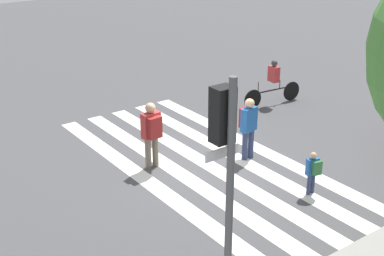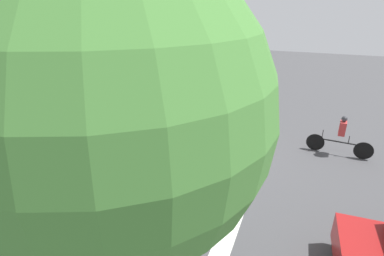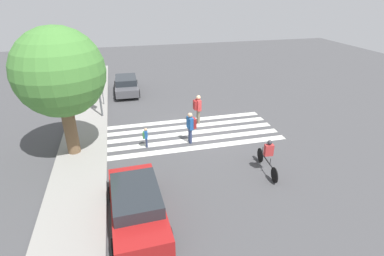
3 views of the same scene
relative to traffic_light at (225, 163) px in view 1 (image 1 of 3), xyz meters
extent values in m
plane|color=#444447|center=(-3.65, -5.19, -3.14)|extent=(60.00, 60.00, 0.00)
cube|color=silver|center=(-5.51, -5.19, -3.14)|extent=(0.49, 10.00, 0.01)
cube|color=silver|center=(-4.58, -5.19, -3.14)|extent=(0.49, 10.00, 0.01)
cube|color=silver|center=(-3.65, -5.19, -3.14)|extent=(0.49, 10.00, 0.01)
cube|color=silver|center=(-2.72, -5.19, -3.14)|extent=(0.49, 10.00, 0.01)
cube|color=silver|center=(-1.80, -5.19, -3.14)|extent=(0.49, 10.00, 0.01)
cylinder|color=#515456|center=(0.00, 0.13, -0.90)|extent=(0.12, 0.12, 4.49)
cube|color=black|center=(0.00, -0.08, 0.72)|extent=(0.32, 0.26, 0.84)
cube|color=silver|center=(0.00, -0.08, 0.12)|extent=(0.60, 0.02, 0.16)
sphere|color=#590F0F|center=(0.00, -0.24, 0.95)|extent=(0.15, 0.15, 0.15)
sphere|color=#59470F|center=(0.00, -0.24, 0.72)|extent=(0.15, 0.15, 0.15)
sphere|color=red|center=(0.00, -0.24, 0.49)|extent=(0.15, 0.15, 0.15)
cylinder|color=navy|center=(-4.91, -4.73, -2.72)|extent=(0.16, 0.16, 0.85)
cylinder|color=navy|center=(-4.69, -4.73, -2.72)|extent=(0.16, 0.16, 0.85)
cube|color=#1E5199|center=(-4.80, -4.73, -1.95)|extent=(0.53, 0.32, 0.67)
sphere|color=tan|center=(-4.80, -4.73, -1.48)|extent=(0.27, 0.27, 0.27)
cube|color=maroon|center=(-4.84, -4.92, -1.95)|extent=(0.40, 0.24, 0.57)
cylinder|color=navy|center=(-4.79, -2.30, -2.88)|extent=(0.10, 0.10, 0.54)
cylinder|color=navy|center=(-4.65, -2.30, -2.88)|extent=(0.10, 0.10, 0.54)
cube|color=#1E5199|center=(-4.72, -2.30, -2.40)|extent=(0.34, 0.21, 0.42)
sphere|color=tan|center=(-4.72, -2.30, -2.10)|extent=(0.17, 0.17, 0.17)
cube|color=#2D6638|center=(-4.75, -2.18, -2.40)|extent=(0.25, 0.16, 0.36)
cylinder|color=#6B6051|center=(-2.45, -5.87, -2.70)|extent=(0.17, 0.17, 0.88)
cylinder|color=#6B6051|center=(-2.22, -5.87, -2.70)|extent=(0.17, 0.17, 0.88)
cube|color=#B73333|center=(-2.34, -5.87, -1.91)|extent=(0.53, 0.27, 0.70)
sphere|color=tan|center=(-2.34, -5.87, -1.42)|extent=(0.28, 0.28, 0.28)
cube|color=maroon|center=(-2.32, -5.67, -1.91)|extent=(0.40, 0.21, 0.59)
cylinder|color=black|center=(-7.62, -7.64, -2.79)|extent=(0.71, 0.10, 0.71)
cylinder|color=black|center=(-9.38, -7.48, -2.79)|extent=(0.71, 0.10, 0.71)
cube|color=black|center=(-8.50, -7.56, -2.59)|extent=(1.50, 0.17, 0.04)
cylinder|color=black|center=(-8.81, -7.53, -2.43)|extent=(0.03, 0.03, 0.32)
cylinder|color=black|center=(-7.84, -7.62, -2.39)|extent=(0.03, 0.03, 0.40)
cube|color=#B73333|center=(-8.50, -7.56, -2.00)|extent=(0.27, 0.42, 0.55)
sphere|color=#333338|center=(-8.50, -7.56, -1.60)|extent=(0.22, 0.22, 0.22)
camera|label=1|loc=(4.53, 5.38, 3.46)|focal=50.00mm
camera|label=2|loc=(-6.88, 4.61, 2.57)|focal=28.00mm
camera|label=3|loc=(-19.29, -1.20, 4.83)|focal=28.00mm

